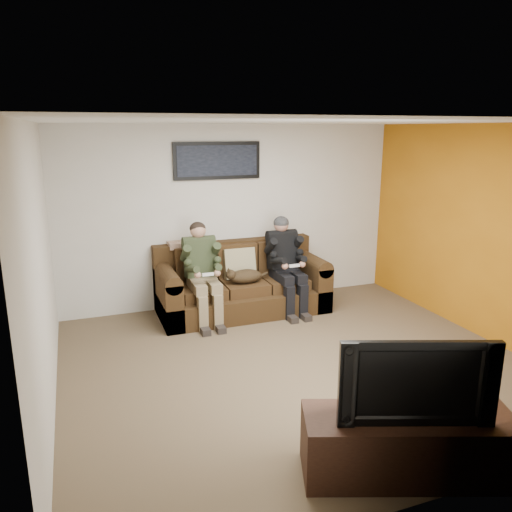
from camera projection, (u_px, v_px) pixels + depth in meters
name	position (u px, v px, depth m)	size (l,w,h in m)	color
floor	(296.00, 363.00, 5.54)	(5.00, 5.00, 0.00)	brown
ceiling	(302.00, 122.00, 4.90)	(5.00, 5.00, 0.00)	silver
wall_back	(233.00, 216.00, 7.27)	(5.00, 5.00, 0.00)	beige
wall_front	(449.00, 328.00, 3.18)	(5.00, 5.00, 0.00)	beige
wall_left	(41.00, 273.00, 4.38)	(4.50, 4.50, 0.00)	beige
wall_right	(486.00, 233.00, 6.06)	(4.50, 4.50, 0.00)	beige
accent_wall_right	(485.00, 233.00, 6.06)	(4.50, 4.50, 0.00)	#AF6611
sofa	(241.00, 286.00, 7.11)	(2.34, 1.01, 0.96)	#352210
throw_pillow	(239.00, 263.00, 7.07)	(0.45, 0.13, 0.43)	tan
throw_blanket	(185.00, 244.00, 6.99)	(0.48, 0.23, 0.09)	#C2A68E
person_left	(202.00, 267.00, 6.63)	(0.51, 0.87, 1.32)	#847152
person_right	(285.00, 258.00, 7.03)	(0.51, 0.86, 1.33)	black
cat	(244.00, 276.00, 6.84)	(0.66, 0.26, 0.24)	#412E19
framed_poster	(217.00, 161.00, 6.96)	(1.25, 0.05, 0.52)	black
tv_stand	(408.00, 445.00, 3.71)	(1.55, 0.50, 0.49)	black
television	(413.00, 377.00, 3.57)	(1.12, 0.15, 0.64)	black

